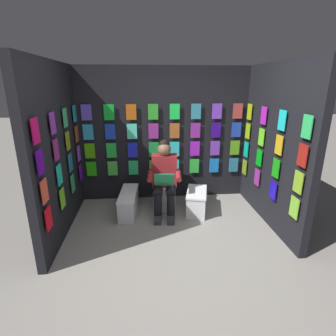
{
  "coord_description": "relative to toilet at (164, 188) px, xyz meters",
  "views": [
    {
      "loc": [
        0.36,
        2.56,
        2.02
      ],
      "look_at": [
        0.01,
        -1.1,
        0.85
      ],
      "focal_mm": 28.32,
      "sensor_mm": 36.0,
      "label": 1
    }
  ],
  "objects": [
    {
      "name": "ground_plane",
      "position": [
        -0.03,
        1.61,
        -0.33
      ],
      "size": [
        30.0,
        30.0,
        0.0
      ],
      "primitive_type": "plane",
      "color": "gray"
    },
    {
      "name": "person_reading",
      "position": [
        0.02,
        0.23,
        0.27
      ],
      "size": [
        0.55,
        0.71,
        1.19
      ],
      "rotation": [
        0.0,
        0.0,
        -0.09
      ],
      "color": "maroon",
      "rests_on": "ground"
    },
    {
      "name": "comic_longbox_far",
      "position": [
        -0.5,
        0.27,
        -0.14
      ],
      "size": [
        0.45,
        0.68,
        0.37
      ],
      "rotation": [
        0.0,
        0.0,
        -0.24
      ],
      "color": "silver",
      "rests_on": "ground"
    },
    {
      "name": "comic_longbox_near",
      "position": [
        0.6,
        0.2,
        -0.15
      ],
      "size": [
        0.32,
        0.84,
        0.36
      ],
      "rotation": [
        0.0,
        0.0,
        -0.07
      ],
      "color": "silver",
      "rests_on": "ground"
    },
    {
      "name": "display_wall_left",
      "position": [
        -1.55,
        0.61,
        0.83
      ],
      "size": [
        0.14,
        2.01,
        2.32
      ],
      "color": "black",
      "rests_on": "ground"
    },
    {
      "name": "display_wall_right",
      "position": [
        1.49,
        0.61,
        0.83
      ],
      "size": [
        0.14,
        2.01,
        2.32
      ],
      "color": "black",
      "rests_on": "ground"
    },
    {
      "name": "display_wall_back",
      "position": [
        -0.03,
        -0.44,
        0.83
      ],
      "size": [
        3.04,
        0.14,
        2.32
      ],
      "color": "black",
      "rests_on": "ground"
    },
    {
      "name": "toilet",
      "position": [
        0.0,
        0.0,
        0.0
      ],
      "size": [
        0.42,
        0.57,
        0.77
      ],
      "rotation": [
        0.0,
        0.0,
        -0.09
      ],
      "color": "white",
      "rests_on": "ground"
    }
  ]
}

